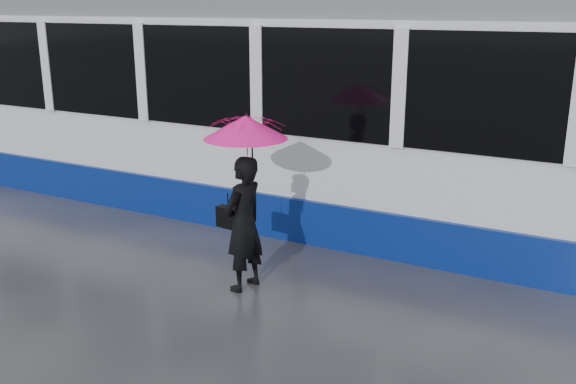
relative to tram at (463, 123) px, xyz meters
The scene contains 6 objects.
ground 3.18m from the tram, 113.61° to the right, with size 90.00×90.00×0.00m, color #28282D.
rails 1.96m from the tram, behind, with size 34.00×1.51×0.02m.
tram is the anchor object (origin of this frame).
woman 3.44m from the tram, 120.88° to the right, with size 0.57×0.38×1.57m, color black.
umbrella 3.31m from the tram, 120.14° to the right, with size 1.05×1.05×1.06m.
handbag 3.53m from the tram, 124.20° to the right, with size 0.30×0.16×0.42m.
Camera 1 is at (3.09, -6.17, 3.18)m, focal length 40.00 mm.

